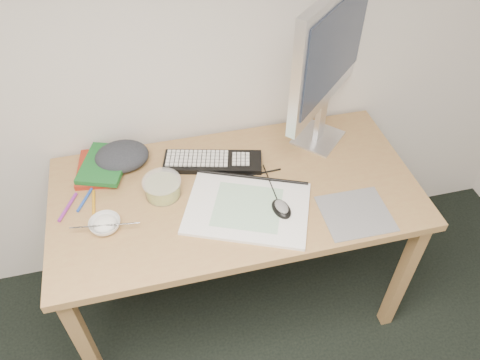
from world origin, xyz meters
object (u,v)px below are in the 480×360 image
at_px(keyboard, 213,162).
at_px(rice_bowl, 105,225).
at_px(desk, 236,204).
at_px(sketchpad, 247,208).
at_px(monitor, 331,53).

xyz_separation_m(keyboard, rice_bowl, (-0.43, -0.24, 0.01)).
bearing_deg(desk, sketchpad, -79.85).
xyz_separation_m(sketchpad, monitor, (0.39, 0.32, 0.40)).
relative_size(desk, rice_bowl, 12.62).
bearing_deg(monitor, desk, 163.71).
xyz_separation_m(desk, rice_bowl, (-0.49, -0.08, 0.10)).
bearing_deg(desk, rice_bowl, -171.29).
distance_m(sketchpad, keyboard, 0.28).
distance_m(desk, sketchpad, 0.14).
xyz_separation_m(sketchpad, rice_bowl, (-0.51, 0.03, 0.01)).
xyz_separation_m(desk, monitor, (0.41, 0.21, 0.49)).
relative_size(desk, monitor, 2.14).
bearing_deg(rice_bowl, monitor, 17.70).
height_order(desk, sketchpad, sketchpad).
height_order(desk, monitor, monitor).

